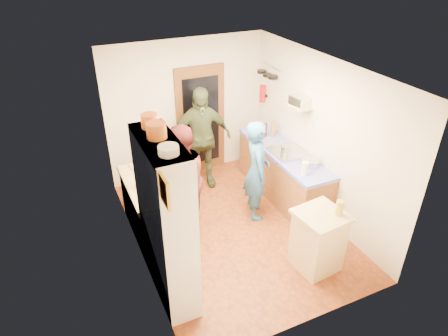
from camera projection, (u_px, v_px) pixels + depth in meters
floor at (233, 228)px, 6.44m from camera, size 3.00×4.00×0.02m
ceiling at (236, 68)px, 5.12m from camera, size 3.00×4.00×0.02m
wall_back at (187, 110)px, 7.36m from camera, size 3.00×0.02×2.60m
wall_front at (318, 240)px, 4.20m from camera, size 3.00×0.02×2.60m
wall_left at (131, 180)px, 5.24m from camera, size 0.02×4.00×2.60m
wall_right at (320, 138)px, 6.33m from camera, size 0.02×4.00×2.60m
door_frame at (201, 121)px, 7.55m from camera, size 0.95×0.06×2.10m
door_glass at (201, 121)px, 7.52m from camera, size 0.70×0.02×1.70m
hutch_body at (166, 222)px, 4.79m from camera, size 0.40×1.20×2.20m
hutch_top_shelf at (159, 142)px, 4.24m from camera, size 0.40×1.14×0.04m
plate_stack at (168, 150)px, 3.94m from camera, size 0.21×0.21×0.09m
orange_pot_a at (156, 130)px, 4.24m from camera, size 0.22×0.22×0.17m
orange_pot_b at (149, 121)px, 4.46m from camera, size 0.19×0.19×0.17m
left_counter_base at (151, 210)px, 6.14m from camera, size 0.60×1.40×0.85m
left_counter_top at (148, 185)px, 5.92m from camera, size 0.64×1.44×0.05m
toaster at (158, 190)px, 5.58m from camera, size 0.27×0.19×0.19m
kettle at (146, 182)px, 5.76m from camera, size 0.22×0.22×0.20m
orange_bowl at (151, 176)px, 5.99m from camera, size 0.24×0.24×0.10m
chopping_board at (140, 165)px, 6.36m from camera, size 0.31×0.23×0.02m
right_counter_base at (282, 175)px, 7.05m from camera, size 0.60×2.20×0.84m
right_counter_top at (284, 152)px, 6.82m from camera, size 0.62×2.22×0.06m
hob at (287, 152)px, 6.73m from camera, size 0.55×0.58×0.04m
pot_on_hob at (286, 149)px, 6.65m from camera, size 0.18×0.18×0.12m
bottle_a at (259, 131)px, 7.18m from camera, size 0.08×0.08×0.29m
bottle_b at (265, 130)px, 7.24m from camera, size 0.06×0.06×0.25m
bottle_c at (273, 128)px, 7.22m from camera, size 0.10×0.10×0.32m
paper_towel at (305, 169)px, 6.07m from camera, size 0.11×0.11×0.22m
mixing_bowl at (310, 163)px, 6.35m from camera, size 0.30×0.30×0.11m
island_base at (318, 242)px, 5.49m from camera, size 0.61×0.61×0.86m
island_top at (322, 215)px, 5.26m from camera, size 0.68×0.68×0.05m
cutting_board at (316, 214)px, 5.27m from camera, size 0.38×0.32×0.02m
oil_jar at (340, 208)px, 5.19m from camera, size 0.12×0.12×0.21m
pan_rail at (271, 67)px, 7.13m from camera, size 0.02×0.65×0.02m
pan_hang_a at (273, 77)px, 7.04m from camera, size 0.18×0.18×0.05m
pan_hang_b at (267, 75)px, 7.20m from camera, size 0.16×0.16×0.05m
pan_hang_c at (262, 72)px, 7.36m from camera, size 0.17×0.17×0.05m
wall_shelf at (299, 106)px, 6.43m from camera, size 0.26×0.42×0.03m
radio at (300, 101)px, 6.38m from camera, size 0.25×0.32×0.15m
ext_bracket at (265, 96)px, 7.57m from camera, size 0.06×0.10×0.04m
fire_extinguisher at (262, 94)px, 7.53m from camera, size 0.11×0.11×0.32m
picture_frame at (165, 191)px, 3.66m from camera, size 0.03×0.25×0.30m
person_hob at (259, 171)px, 6.33m from camera, size 0.58×0.71×1.69m
person_left at (184, 179)px, 6.05m from camera, size 0.84×0.98×1.76m
person_back at (201, 138)px, 7.11m from camera, size 1.17×0.61×1.90m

